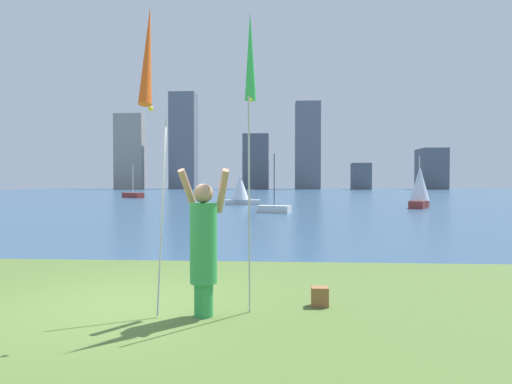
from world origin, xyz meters
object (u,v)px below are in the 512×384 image
(bag, at_px, (320,297))
(sailboat_0, at_px, (241,190))
(person, at_px, (204,244))
(sailboat_2, at_px, (420,188))
(kite_flag_right, at_px, (250,64))
(sailboat_3, at_px, (133,195))
(sailboat_7, at_px, (274,209))
(kite_flag_left, at_px, (148,62))

(bag, xyz_separation_m, sailboat_0, (-3.86, 28.32, 1.01))
(person, xyz_separation_m, sailboat_0, (-2.32, 28.88, 0.20))
(person, bearing_deg, bag, 37.92)
(sailboat_2, bearing_deg, kite_flag_right, -111.08)
(sailboat_0, bearing_deg, sailboat_3, 133.37)
(kite_flag_right, height_order, sailboat_2, kite_flag_right)
(sailboat_0, relative_size, sailboat_2, 1.12)
(sailboat_3, distance_m, sailboat_7, 28.34)
(kite_flag_right, xyz_separation_m, bag, (0.96, 0.23, -3.21))
(sailboat_2, bearing_deg, sailboat_0, 162.84)
(sailboat_2, bearing_deg, kite_flag_left, -112.76)
(kite_flag_left, relative_size, sailboat_2, 1.11)
(person, distance_m, sailboat_0, 28.97)
(kite_flag_right, relative_size, sailboat_3, 1.12)
(sailboat_0, xyz_separation_m, sailboat_2, (12.42, -3.84, 0.18))
(person, bearing_deg, sailboat_0, 112.48)
(kite_flag_left, relative_size, sailboat_3, 1.07)
(sailboat_3, bearing_deg, sailboat_0, -46.63)
(kite_flag_right, bearing_deg, sailboat_7, 90.31)
(person, distance_m, kite_flag_right, 2.49)
(sailboat_0, bearing_deg, bag, -82.24)
(person, xyz_separation_m, sailboat_3, (-15.63, 42.98, -0.63))
(person, height_order, kite_flag_right, kite_flag_right)
(bag, bearing_deg, sailboat_2, 70.72)
(sailboat_7, bearing_deg, sailboat_2, 29.18)
(kite_flag_left, height_order, sailboat_2, kite_flag_left)
(kite_flag_left, xyz_separation_m, sailboat_2, (10.69, 25.49, -1.85))
(sailboat_3, bearing_deg, sailboat_2, -34.87)
(person, relative_size, sailboat_0, 0.49)
(person, xyz_separation_m, kite_flag_right, (0.58, 0.33, 2.40))
(person, relative_size, sailboat_2, 0.55)
(person, bearing_deg, kite_flag_right, 47.67)
(sailboat_0, xyz_separation_m, sailboat_7, (2.79, -9.22, -0.90))
(person, distance_m, sailboat_7, 19.68)
(sailboat_0, xyz_separation_m, sailboat_3, (-13.32, 14.10, -0.83))
(bag, relative_size, sailboat_3, 0.07)
(kite_flag_left, height_order, bag, kite_flag_left)
(bag, xyz_separation_m, sailboat_2, (8.56, 24.48, 1.19))
(sailboat_3, bearing_deg, kite_flag_right, -69.18)
(bag, bearing_deg, sailboat_7, 93.20)
(bag, height_order, sailboat_0, sailboat_0)
(bag, bearing_deg, person, -159.97)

